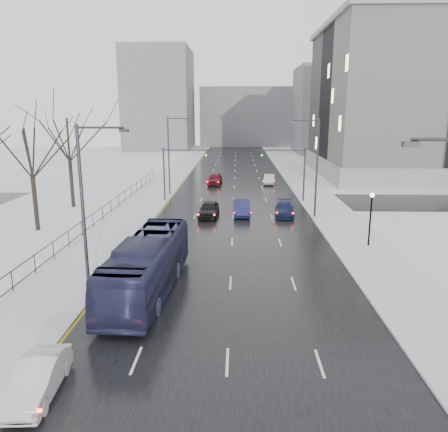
# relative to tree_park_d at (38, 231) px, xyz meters

# --- Properties ---
(road) EXTENTS (16.00, 150.00, 0.04)m
(road) POSITION_rel_tree_park_d_xyz_m (17.80, 26.00, 0.02)
(road) COLOR black
(road) RESTS_ON ground
(cross_road) EXTENTS (130.00, 10.00, 0.04)m
(cross_road) POSITION_rel_tree_park_d_xyz_m (17.80, 14.00, 0.02)
(cross_road) COLOR black
(cross_road) RESTS_ON ground
(sidewalk_left) EXTENTS (5.00, 150.00, 0.16)m
(sidewalk_left) POSITION_rel_tree_park_d_xyz_m (7.30, 26.00, 0.08)
(sidewalk_left) COLOR silver
(sidewalk_left) RESTS_ON ground
(sidewalk_right) EXTENTS (5.00, 150.00, 0.16)m
(sidewalk_right) POSITION_rel_tree_park_d_xyz_m (28.30, 26.00, 0.08)
(sidewalk_right) COLOR silver
(sidewalk_right) RESTS_ON ground
(park_strip) EXTENTS (14.00, 150.00, 0.12)m
(park_strip) POSITION_rel_tree_park_d_xyz_m (-2.20, 26.00, 0.06)
(park_strip) COLOR white
(park_strip) RESTS_ON ground
(tree_park_d) EXTENTS (8.75, 8.75, 12.50)m
(tree_park_d) POSITION_rel_tree_park_d_xyz_m (0.00, 0.00, 0.00)
(tree_park_d) COLOR black
(tree_park_d) RESTS_ON ground
(tree_park_e) EXTENTS (9.45, 9.45, 13.50)m
(tree_park_e) POSITION_rel_tree_park_d_xyz_m (-0.40, 10.00, 0.00)
(tree_park_e) COLOR black
(tree_park_e) RESTS_ON ground
(iron_fence) EXTENTS (0.06, 70.00, 1.30)m
(iron_fence) POSITION_rel_tree_park_d_xyz_m (4.80, -4.00, 0.91)
(iron_fence) COLOR black
(iron_fence) RESTS_ON sidewalk_left
(streetlight_r_mid) EXTENTS (2.95, 0.25, 10.00)m
(streetlight_r_mid) POSITION_rel_tree_park_d_xyz_m (25.97, 6.00, 5.62)
(streetlight_r_mid) COLOR #2D2D33
(streetlight_r_mid) RESTS_ON ground
(streetlight_l_near) EXTENTS (2.95, 0.25, 10.00)m
(streetlight_l_near) POSITION_rel_tree_park_d_xyz_m (9.63, -14.00, 5.62)
(streetlight_l_near) COLOR #2D2D33
(streetlight_l_near) RESTS_ON ground
(streetlight_l_far) EXTENTS (2.95, 0.25, 10.00)m
(streetlight_l_far) POSITION_rel_tree_park_d_xyz_m (9.63, 18.00, 5.62)
(streetlight_l_far) COLOR #2D2D33
(streetlight_l_far) RESTS_ON ground
(lamppost_r_mid) EXTENTS (0.36, 0.36, 4.28)m
(lamppost_r_mid) POSITION_rel_tree_park_d_xyz_m (28.80, -4.00, 2.94)
(lamppost_r_mid) COLOR black
(lamppost_r_mid) RESTS_ON sidewalk_right
(mast_signal_right) EXTENTS (6.10, 0.33, 6.50)m
(mast_signal_right) POSITION_rel_tree_park_d_xyz_m (25.13, 14.00, 4.11)
(mast_signal_right) COLOR #2D2D33
(mast_signal_right) RESTS_ON ground
(mast_signal_left) EXTENTS (6.10, 0.33, 6.50)m
(mast_signal_left) POSITION_rel_tree_park_d_xyz_m (10.47, 14.00, 4.11)
(mast_signal_left) COLOR #2D2D33
(mast_signal_left) RESTS_ON ground
(no_uturn_sign) EXTENTS (0.60, 0.06, 2.70)m
(no_uturn_sign) POSITION_rel_tree_park_d_xyz_m (27.00, 10.00, 2.30)
(no_uturn_sign) COLOR #2D2D33
(no_uturn_sign) RESTS_ON sidewalk_right
(civic_building) EXTENTS (41.00, 31.00, 24.80)m
(civic_building) POSITION_rel_tree_park_d_xyz_m (52.80, 38.00, 11.21)
(civic_building) COLOR gray
(civic_building) RESTS_ON ground
(bldg_far_right) EXTENTS (24.00, 20.00, 22.00)m
(bldg_far_right) POSITION_rel_tree_park_d_xyz_m (45.80, 81.00, 11.00)
(bldg_far_right) COLOR slate
(bldg_far_right) RESTS_ON ground
(bldg_far_left) EXTENTS (18.00, 22.00, 28.00)m
(bldg_far_left) POSITION_rel_tree_park_d_xyz_m (-4.20, 91.00, 14.00)
(bldg_far_left) COLOR slate
(bldg_far_left) RESTS_ON ground
(bldg_far_center) EXTENTS (30.00, 18.00, 18.00)m
(bldg_far_center) POSITION_rel_tree_park_d_xyz_m (21.80, 106.00, 9.00)
(bldg_far_center) COLOR slate
(bldg_far_center) RESTS_ON ground
(sedan_left_near) EXTENTS (1.74, 4.29, 1.39)m
(sedan_left_near) POSITION_rel_tree_park_d_xyz_m (10.60, -23.47, 0.73)
(sedan_left_near) COLOR silver
(sedan_left_near) RESTS_ON road
(bus) EXTENTS (3.52, 12.29, 3.38)m
(bus) POSITION_rel_tree_park_d_xyz_m (12.87, -13.50, 1.73)
(bus) COLOR #28294F
(bus) RESTS_ON road
(sedan_center_near) EXTENTS (2.16, 4.87, 1.63)m
(sedan_center_near) POSITION_rel_tree_park_d_xyz_m (15.29, 5.88, 0.85)
(sedan_center_near) COLOR black
(sedan_center_near) RESTS_ON road
(sedan_right_near) EXTENTS (1.81, 4.82, 1.57)m
(sedan_right_near) POSITION_rel_tree_park_d_xyz_m (18.67, 6.73, 0.83)
(sedan_right_near) COLOR navy
(sedan_right_near) RESTS_ON road
(sedan_right_far) EXTENTS (2.41, 5.00, 1.40)m
(sedan_right_far) POSITION_rel_tree_park_d_xyz_m (23.18, 6.59, 0.74)
(sedan_right_far) COLOR #161C42
(sedan_right_far) RESTS_ON road
(sedan_center_far) EXTENTS (2.29, 4.92, 1.63)m
(sedan_center_far) POSITION_rel_tree_park_d_xyz_m (14.90, 26.35, 0.86)
(sedan_center_far) COLOR maroon
(sedan_center_far) RESTS_ON road
(sedan_right_distant) EXTENTS (2.00, 4.48, 1.43)m
(sedan_right_distant) POSITION_rel_tree_park_d_xyz_m (23.04, 27.28, 0.75)
(sedan_right_distant) COLOR #BABCBF
(sedan_right_distant) RESTS_ON road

